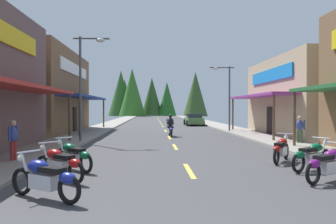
{
  "coord_description": "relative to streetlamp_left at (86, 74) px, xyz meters",
  "views": [
    {
      "loc": [
        -1.19,
        -1.12,
        2.0
      ],
      "look_at": [
        0.03,
        22.72,
        1.71
      ],
      "focal_mm": 33.55,
      "sensor_mm": 36.0,
      "label": 1
    }
  ],
  "objects": [
    {
      "name": "treeline_backdrop",
      "position": [
        2.26,
        63.2,
        1.51
      ],
      "size": [
        25.38,
        12.08,
        12.05
      ],
      "color": "#2F5E23",
      "rests_on": "ground"
    },
    {
      "name": "rider_cruising_lead",
      "position": [
        5.09,
        3.9,
        -3.33
      ],
      "size": [
        0.6,
        2.14,
        1.57
      ],
      "rotation": [
        0.0,
        0.0,
        1.6
      ],
      "color": "black",
      "rests_on": "ground"
    },
    {
      "name": "motorcycle_parked_right_2",
      "position": [
        8.92,
        -8.43,
        -3.49
      ],
      "size": [
        1.89,
        1.18,
        1.04
      ],
      "rotation": [
        0.0,
        0.0,
        0.54
      ],
      "color": "black",
      "rests_on": "ground"
    },
    {
      "name": "motorcycle_parked_left_0",
      "position": [
        1.47,
        -11.28,
        -3.49
      ],
      "size": [
        1.88,
        1.2,
        1.04
      ],
      "rotation": [
        0.0,
        0.0,
        2.59
      ],
      "color": "black",
      "rests_on": "ground"
    },
    {
      "name": "streetlamp_left",
      "position": [
        0.0,
        0.0,
        0.0
      ],
      "size": [
        2.07,
        0.3,
        6.1
      ],
      "color": "#474C51",
      "rests_on": "ground"
    },
    {
      "name": "pedestrian_by_shop",
      "position": [
        -1.24,
        -6.6,
        -3.08
      ],
      "size": [
        0.3,
        0.57,
        1.57
      ],
      "rotation": [
        0.0,
        0.0,
        6.18
      ],
      "color": "maroon",
      "rests_on": "ground"
    },
    {
      "name": "storefront_right_far",
      "position": [
        16.87,
        4.6,
        -1.14
      ],
      "size": [
        10.47,
        10.86,
        5.68
      ],
      "color": "tan",
      "rests_on": "ground"
    },
    {
      "name": "centerline_dashes",
      "position": [
        4.98,
        18.46,
        -3.97
      ],
      "size": [
        0.16,
        68.91,
        0.01
      ],
      "color": "#E0C64C",
      "rests_on": "ground"
    },
    {
      "name": "motorcycle_parked_left_1",
      "position": [
        1.24,
        -9.44,
        -3.49
      ],
      "size": [
        1.72,
        1.43,
        1.04
      ],
      "rotation": [
        0.0,
        0.0,
        2.46
      ],
      "color": "black",
      "rests_on": "ground"
    },
    {
      "name": "sidewalk_right",
      "position": [
        11.22,
        14.59,
        -3.92
      ],
      "size": [
        2.69,
        93.37,
        0.12
      ],
      "primitive_type": "cube",
      "color": "gray",
      "rests_on": "ground"
    },
    {
      "name": "motorcycle_parked_right_1",
      "position": [
        8.59,
        -9.94,
        -3.49
      ],
      "size": [
        1.88,
        1.2,
        1.04
      ],
      "rotation": [
        0.0,
        0.0,
        0.55
      ],
      "color": "black",
      "rests_on": "ground"
    },
    {
      "name": "motorcycle_parked_left_2",
      "position": [
        1.25,
        -8.02,
        -3.49
      ],
      "size": [
        1.61,
        1.56,
        1.04
      ],
      "rotation": [
        0.0,
        0.0,
        2.37
      ],
      "color": "black",
      "rests_on": "ground"
    },
    {
      "name": "storefront_left_far",
      "position": [
        -6.75,
        8.02,
        -0.65
      ],
      "size": [
        10.14,
        11.94,
        6.66
      ],
      "color": "brown",
      "rests_on": "ground"
    },
    {
      "name": "pedestrian_browsing",
      "position": [
        11.86,
        -1.5,
        -3.07
      ],
      "size": [
        0.44,
        0.43,
        1.58
      ],
      "rotation": [
        0.0,
        0.0,
        3.97
      ],
      "color": "#3F593F",
      "rests_on": "ground"
    },
    {
      "name": "ground",
      "position": [
        4.98,
        14.59,
        -4.03
      ],
      "size": [
        9.79,
        93.37,
        0.1
      ],
      "primitive_type": "cube",
      "color": "#424244"
    },
    {
      "name": "sidewalk_left",
      "position": [
        -1.26,
        14.59,
        -3.92
      ],
      "size": [
        2.69,
        93.37,
        0.12
      ],
      "primitive_type": "cube",
      "color": "gray",
      "rests_on": "ground"
    },
    {
      "name": "parked_car_curbside",
      "position": [
        8.67,
        18.2,
        -3.29
      ],
      "size": [
        2.07,
        4.31,
        1.4
      ],
      "rotation": [
        0.0,
        0.0,
        1.57
      ],
      "color": "#4C723F",
      "rests_on": "ground"
    },
    {
      "name": "streetlamp_right",
      "position": [
        9.94,
        7.73,
        -0.34
      ],
      "size": [
        2.07,
        0.3,
        5.5
      ],
      "color": "#474C51",
      "rests_on": "ground"
    },
    {
      "name": "motorcycle_parked_right_3",
      "position": [
        8.6,
        -6.81,
        -3.49
      ],
      "size": [
        1.33,
        1.8,
        1.04
      ],
      "rotation": [
        0.0,
        0.0,
        0.95
      ],
      "color": "black",
      "rests_on": "ground"
    }
  ]
}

